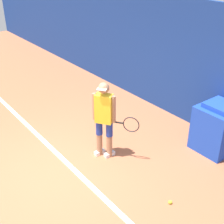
# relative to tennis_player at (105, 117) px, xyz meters

# --- Properties ---
(ground_plane) EXTENTS (24.00, 24.00, 0.00)m
(ground_plane) POSITION_rel_tennis_player_xyz_m (-0.09, -1.14, -0.92)
(ground_plane) COLOR #B76642
(back_wall) EXTENTS (24.00, 0.10, 2.95)m
(back_wall) POSITION_rel_tennis_player_xyz_m (-0.09, 2.55, 0.55)
(back_wall) COLOR navy
(back_wall) RESTS_ON ground_plane
(court_baseline) EXTENTS (21.60, 0.10, 0.01)m
(court_baseline) POSITION_rel_tennis_player_xyz_m (-0.09, -0.80, -0.92)
(court_baseline) COLOR white
(court_baseline) RESTS_ON ground_plane
(tennis_player) EXTENTS (0.81, 0.60, 1.66)m
(tennis_player) POSITION_rel_tennis_player_xyz_m (0.00, 0.00, 0.00)
(tennis_player) COLOR #A37556
(tennis_player) RESTS_ON ground_plane
(tennis_ball) EXTENTS (0.07, 0.07, 0.07)m
(tennis_ball) POSITION_rel_tennis_player_xyz_m (1.83, 0.04, -0.89)
(tennis_ball) COLOR #D1E533
(tennis_ball) RESTS_ON ground_plane
(covered_chair) EXTENTS (0.80, 0.82, 1.10)m
(covered_chair) POSITION_rel_tennis_player_xyz_m (1.26, 2.04, -0.40)
(covered_chair) COLOR blue
(covered_chair) RESTS_ON ground_plane
(water_bottle) EXTENTS (0.07, 0.07, 0.22)m
(water_bottle) POSITION_rel_tennis_player_xyz_m (0.59, 2.21, -0.82)
(water_bottle) COLOR orange
(water_bottle) RESTS_ON ground_plane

